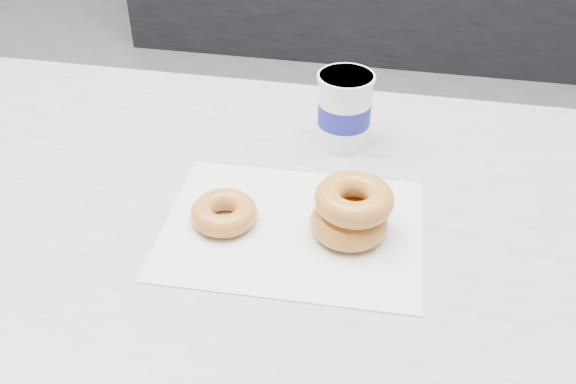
% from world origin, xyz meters
% --- Properties ---
extents(ground, '(5.00, 5.00, 0.00)m').
position_xyz_m(ground, '(0.00, 0.00, 0.00)').
color(ground, gray).
rests_on(ground, ground).
extents(wax_paper, '(0.35, 0.27, 0.00)m').
position_xyz_m(wax_paper, '(0.12, -0.63, 0.90)').
color(wax_paper, silver).
rests_on(wax_paper, counter).
extents(donut_single, '(0.11, 0.11, 0.03)m').
position_xyz_m(donut_single, '(0.03, -0.63, 0.92)').
color(donut_single, gold).
rests_on(donut_single, wax_paper).
extents(donut_stack, '(0.14, 0.14, 0.07)m').
position_xyz_m(donut_stack, '(0.20, -0.62, 0.94)').
color(donut_stack, gold).
rests_on(donut_stack, wax_paper).
extents(coffee_cup, '(0.10, 0.10, 0.12)m').
position_xyz_m(coffee_cup, '(0.16, -0.40, 0.96)').
color(coffee_cup, white).
rests_on(coffee_cup, counter).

